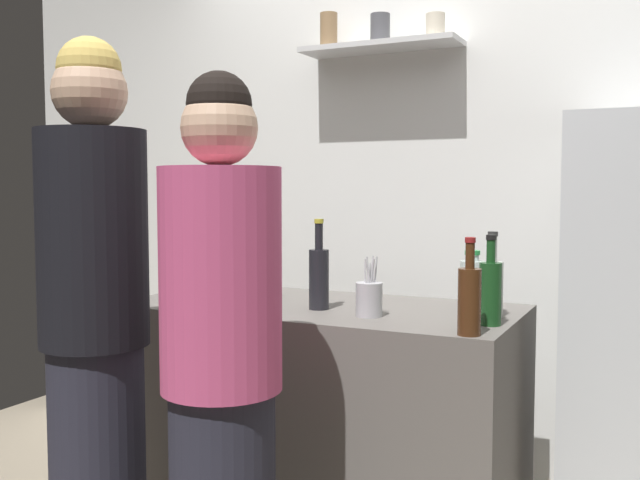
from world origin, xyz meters
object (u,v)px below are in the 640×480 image
(wine_bottle_amber_glass, at_px, (469,298))
(person_blonde, at_px, (95,327))
(baking_pan, at_px, (231,292))
(utensil_holder, at_px, (369,299))
(wine_bottle_green_glass, at_px, (490,291))
(wine_bottle_pale_glass, at_px, (492,286))
(person_pink_top, at_px, (222,375))
(wine_bottle_dark_glass, at_px, (319,276))
(water_bottle_plastic, at_px, (472,281))

(wine_bottle_amber_glass, height_order, person_blonde, person_blonde)
(baking_pan, height_order, utensil_holder, utensil_holder)
(baking_pan, bearing_deg, utensil_holder, -12.81)
(baking_pan, relative_size, wine_bottle_green_glass, 1.15)
(wine_bottle_pale_glass, relative_size, person_pink_top, 0.18)
(baking_pan, height_order, wine_bottle_green_glass, wine_bottle_green_glass)
(utensil_holder, xyz_separation_m, wine_bottle_dark_glass, (-0.22, 0.06, 0.06))
(water_bottle_plastic, bearing_deg, wine_bottle_pale_glass, -61.22)
(person_blonde, xyz_separation_m, person_pink_top, (0.51, -0.04, -0.09))
(water_bottle_plastic, bearing_deg, baking_pan, -164.67)
(baking_pan, bearing_deg, person_pink_top, -58.53)
(person_blonde, bearing_deg, person_pink_top, 155.82)
(utensil_holder, height_order, water_bottle_plastic, utensil_holder)
(baking_pan, height_order, person_blonde, person_blonde)
(utensil_holder, xyz_separation_m, water_bottle_plastic, (0.26, 0.41, 0.03))
(water_bottle_plastic, relative_size, person_blonde, 0.12)
(utensil_holder, distance_m, wine_bottle_pale_glass, 0.43)
(baking_pan, bearing_deg, person_blonde, -90.82)
(wine_bottle_green_glass, distance_m, wine_bottle_pale_glass, 0.15)
(baking_pan, xyz_separation_m, person_pink_top, (0.49, -0.81, -0.10))
(utensil_holder, xyz_separation_m, wine_bottle_amber_glass, (0.40, -0.17, 0.05))
(water_bottle_plastic, bearing_deg, utensil_holder, -122.51)
(wine_bottle_dark_glass, bearing_deg, baking_pan, 168.06)
(water_bottle_plastic, bearing_deg, wine_bottle_dark_glass, -144.15)
(baking_pan, height_order, wine_bottle_pale_glass, wine_bottle_pale_glass)
(wine_bottle_pale_glass, distance_m, water_bottle_plastic, 0.27)
(wine_bottle_pale_glass, xyz_separation_m, water_bottle_plastic, (-0.13, 0.23, -0.02))
(wine_bottle_dark_glass, xyz_separation_m, person_blonde, (-0.46, -0.67, -0.11))
(wine_bottle_amber_glass, relative_size, person_pink_top, 0.18)
(wine_bottle_amber_glass, bearing_deg, wine_bottle_dark_glass, 160.08)
(wine_bottle_pale_glass, distance_m, person_pink_top, 1.02)
(baking_pan, relative_size, person_pink_top, 0.20)
(wine_bottle_amber_glass, xyz_separation_m, person_blonde, (-1.08, -0.44, -0.10))
(wine_bottle_dark_glass, distance_m, water_bottle_plastic, 0.60)
(wine_bottle_dark_glass, bearing_deg, water_bottle_plastic, 35.85)
(wine_bottle_dark_glass, bearing_deg, wine_bottle_green_glass, -3.19)
(utensil_holder, distance_m, water_bottle_plastic, 0.48)
(water_bottle_plastic, bearing_deg, wine_bottle_green_glass, -67.80)
(wine_bottle_green_glass, height_order, water_bottle_plastic, wine_bottle_green_glass)
(wine_bottle_dark_glass, height_order, water_bottle_plastic, wine_bottle_dark_glass)
(wine_bottle_green_glass, distance_m, wine_bottle_dark_glass, 0.64)
(wine_bottle_pale_glass, height_order, wine_bottle_dark_glass, wine_bottle_dark_glass)
(wine_bottle_dark_glass, bearing_deg, person_pink_top, -86.14)
(wine_bottle_pale_glass, distance_m, wine_bottle_dark_glass, 0.62)
(wine_bottle_amber_glass, distance_m, person_blonde, 1.17)
(wine_bottle_green_glass, bearing_deg, person_pink_top, -131.16)
(utensil_holder, bearing_deg, baking_pan, 167.19)
(person_blonde, relative_size, person_pink_top, 1.09)
(baking_pan, xyz_separation_m, wine_bottle_amber_glass, (1.07, -0.32, 0.09))
(utensil_holder, relative_size, water_bottle_plastic, 1.01)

